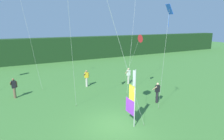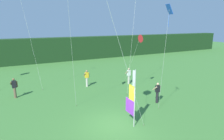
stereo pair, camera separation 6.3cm
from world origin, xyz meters
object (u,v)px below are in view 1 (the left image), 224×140
person_near_banner (128,75)px  person_far_left (87,78)px  person_far_right (14,88)px  banner_flag (132,99)px  kite_blue_diamond_2 (168,20)px  person_mid_field (157,92)px  kite_red_delta_5 (139,39)px

person_near_banner → person_far_left: person_near_banner is taller
person_near_banner → person_far_left: (-4.28, 1.12, -0.00)m
person_far_right → banner_flag: bearing=-52.7°
person_far_right → kite_blue_diamond_2: (8.65, -8.74, 5.49)m
person_mid_field → kite_blue_diamond_2: size_ratio=0.23×
person_mid_field → kite_red_delta_5: (0.27, 3.10, 4.01)m
kite_blue_diamond_2 → person_far_right: bearing=134.7°
banner_flag → person_far_right: banner_flag is taller
person_far_right → kite_blue_diamond_2: bearing=-45.3°
banner_flag → person_near_banner: size_ratio=2.12×
person_far_left → kite_blue_diamond_2: kite_blue_diamond_2 is taller
person_far_right → kite_red_delta_5: kite_red_delta_5 is taller
kite_blue_diamond_2 → person_near_banner: bearing=74.2°
person_near_banner → person_far_left: bearing=165.3°
person_near_banner → person_mid_field: size_ratio=1.02×
person_far_left → kite_blue_diamond_2: (2.08, -8.86, 5.52)m
kite_red_delta_5 → person_mid_field: bearing=-95.0°
person_near_banner → banner_flag: bearing=-120.7°
person_mid_field → kite_blue_diamond_2: bearing=-123.1°
person_mid_field → person_far_left: 7.45m
person_near_banner → person_far_right: 10.89m
person_far_left → person_mid_field: bearing=-61.1°
person_near_banner → kite_red_delta_5: size_ratio=0.32×
person_mid_field → person_far_left: bearing=118.9°
person_near_banner → kite_blue_diamond_2: kite_blue_diamond_2 is taller
banner_flag → kite_red_delta_5: size_ratio=0.69×
person_mid_field → kite_blue_diamond_2: 6.20m
kite_blue_diamond_2 → kite_red_delta_5: (1.79, 5.44, -1.53)m
person_far_left → person_far_right: (-6.57, -0.12, 0.03)m
banner_flag → person_far_left: bearing=89.1°
banner_flag → person_mid_field: 4.34m
person_far_left → kite_red_delta_5: (3.88, -3.42, 3.99)m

